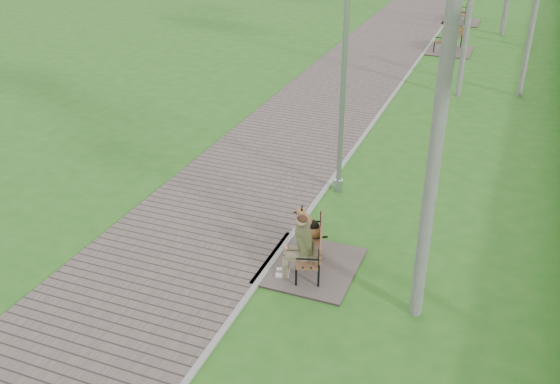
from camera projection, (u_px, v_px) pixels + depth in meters
The scene contains 7 objects.
ground at pixel (335, 177), 14.67m from camera, with size 120.00×120.00×0.00m, color #2C6C1E.
walkway at pixel (424, 4), 32.93m from camera, with size 3.50×67.00×0.04m, color #62544F.
kerb at pixel (457, 6), 32.36m from camera, with size 0.10×67.00×0.05m, color #999993.
bench_main at pixel (306, 249), 11.18m from camera, with size 1.65×1.84×1.44m.
bench_second at pixel (448, 46), 24.54m from camera, with size 1.81×2.01×1.11m.
bench_third at pixel (461, 18), 29.06m from camera, with size 1.63×1.81×1.00m.
lamp_post_near at pixel (343, 96), 13.00m from camera, with size 0.18×0.18×4.78m.
Camera 1 is at (3.66, -12.71, 6.50)m, focal length 40.00 mm.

